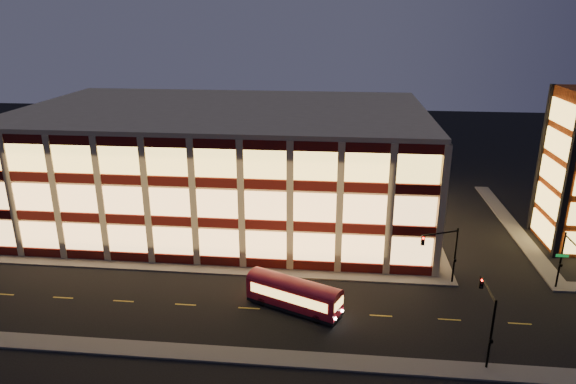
# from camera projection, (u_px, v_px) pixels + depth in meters

# --- Properties ---
(ground) EXTENTS (200.00, 200.00, 0.00)m
(ground) POSITION_uv_depth(u_px,v_px,m) (221.00, 275.00, 53.19)
(ground) COLOR black
(ground) RESTS_ON ground
(sidewalk_office_south) EXTENTS (54.00, 2.00, 0.15)m
(sidewalk_office_south) POSITION_uv_depth(u_px,v_px,m) (196.00, 268.00, 54.40)
(sidewalk_office_south) COLOR #514F4C
(sidewalk_office_south) RESTS_ON ground
(sidewalk_office_east) EXTENTS (2.00, 30.00, 0.15)m
(sidewalk_office_east) POSITION_uv_depth(u_px,v_px,m) (423.00, 221.00, 66.89)
(sidewalk_office_east) COLOR #514F4C
(sidewalk_office_east) RESTS_ON ground
(sidewalk_tower_west) EXTENTS (2.00, 30.00, 0.15)m
(sidewalk_tower_west) POSITION_uv_depth(u_px,v_px,m) (511.00, 224.00, 65.82)
(sidewalk_tower_west) COLOR #514F4C
(sidewalk_tower_west) RESTS_ON ground
(sidewalk_near) EXTENTS (100.00, 2.00, 0.15)m
(sidewalk_near) POSITION_uv_depth(u_px,v_px,m) (184.00, 352.00, 40.95)
(sidewalk_near) COLOR #514F4C
(sidewalk_near) RESTS_ON ground
(office_building) EXTENTS (50.45, 30.45, 14.50)m
(office_building) POSITION_uv_depth(u_px,v_px,m) (226.00, 163.00, 66.98)
(office_building) COLOR tan
(office_building) RESTS_ON ground
(traffic_signal_far) EXTENTS (3.79, 1.87, 6.00)m
(traffic_signal_far) POSITION_uv_depth(u_px,v_px,m) (444.00, 248.00, 49.89)
(traffic_signal_far) COLOR black
(traffic_signal_far) RESTS_ON ground
(traffic_signal_right) EXTENTS (1.20, 4.37, 6.00)m
(traffic_signal_right) POSITION_uv_depth(u_px,v_px,m) (569.00, 257.00, 47.99)
(traffic_signal_right) COLOR black
(traffic_signal_right) RESTS_ON ground
(traffic_signal_near) EXTENTS (0.32, 4.45, 6.00)m
(traffic_signal_near) POSITION_uv_depth(u_px,v_px,m) (488.00, 311.00, 39.18)
(traffic_signal_near) COLOR black
(traffic_signal_near) RESTS_ON ground
(trolley_bus) EXTENTS (9.04, 5.62, 3.02)m
(trolley_bus) POSITION_uv_depth(u_px,v_px,m) (294.00, 293.00, 46.54)
(trolley_bus) COLOR maroon
(trolley_bus) RESTS_ON ground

